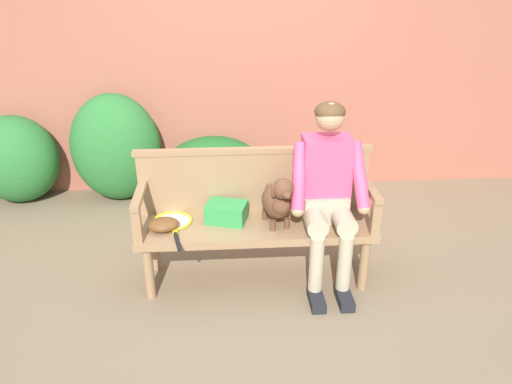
% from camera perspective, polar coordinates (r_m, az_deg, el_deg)
% --- Properties ---
extents(ground_plane, '(40.00, 40.00, 0.00)m').
position_cam_1_polar(ground_plane, '(3.80, -0.00, -9.91)').
color(ground_plane, '#7A664C').
extents(brick_garden_fence, '(8.00, 0.30, 2.45)m').
position_cam_1_polar(brick_garden_fence, '(5.05, -1.51, 14.25)').
color(brick_garden_fence, '#9E5642').
rests_on(brick_garden_fence, ground).
extents(hedge_bush_mid_left, '(0.82, 0.66, 0.87)m').
position_cam_1_polar(hedge_bush_mid_left, '(5.34, -26.16, 3.43)').
color(hedge_bush_mid_left, '#286B2D').
rests_on(hedge_bush_mid_left, ground).
extents(hedge_bush_far_left, '(0.98, 0.72, 0.62)m').
position_cam_1_polar(hedge_bush_far_left, '(4.95, -4.97, 2.88)').
color(hedge_bush_far_left, '#1E5B23').
rests_on(hedge_bush_far_left, ground).
extents(hedge_bush_far_right, '(0.86, 0.67, 1.07)m').
position_cam_1_polar(hedge_bush_far_right, '(5.00, -15.96, 4.98)').
color(hedge_bush_far_right, '#286B2D').
rests_on(hedge_bush_far_right, ground).
extents(garden_bench, '(1.70, 0.49, 0.47)m').
position_cam_1_polar(garden_bench, '(3.58, -0.00, -4.53)').
color(garden_bench, '#93704C').
rests_on(garden_bench, ground).
extents(bench_backrest, '(1.74, 0.06, 0.50)m').
position_cam_1_polar(bench_backrest, '(3.63, -0.24, 1.51)').
color(bench_backrest, '#93704C').
rests_on(bench_backrest, garden_bench).
extents(bench_armrest_left_end, '(0.06, 0.49, 0.28)m').
position_cam_1_polar(bench_armrest_left_end, '(3.43, -13.52, -1.77)').
color(bench_armrest_left_end, '#93704C').
rests_on(bench_armrest_left_end, garden_bench).
extents(bench_armrest_right_end, '(0.06, 0.49, 0.28)m').
position_cam_1_polar(bench_armrest_right_end, '(3.53, 13.32, -0.94)').
color(bench_armrest_right_end, '#93704C').
rests_on(bench_armrest_right_end, garden_bench).
extents(person_seated, '(0.56, 0.65, 1.34)m').
position_cam_1_polar(person_seated, '(3.49, 8.29, 0.44)').
color(person_seated, black).
rests_on(person_seated, ground).
extents(dog_on_bench, '(0.25, 0.41, 0.41)m').
position_cam_1_polar(dog_on_bench, '(3.43, 2.54, -0.96)').
color(dog_on_bench, brown).
rests_on(dog_on_bench, garden_bench).
extents(tennis_racket, '(0.34, 0.58, 0.03)m').
position_cam_1_polar(tennis_racket, '(3.59, -9.67, -3.54)').
color(tennis_racket, yellow).
rests_on(tennis_racket, garden_bench).
extents(baseball_glove, '(0.24, 0.20, 0.09)m').
position_cam_1_polar(baseball_glove, '(3.50, -10.71, -3.74)').
color(baseball_glove, brown).
rests_on(baseball_glove, garden_bench).
extents(sports_bag, '(0.32, 0.27, 0.14)m').
position_cam_1_polar(sports_bag, '(3.56, -3.45, -2.36)').
color(sports_bag, '#2D8E42').
rests_on(sports_bag, garden_bench).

